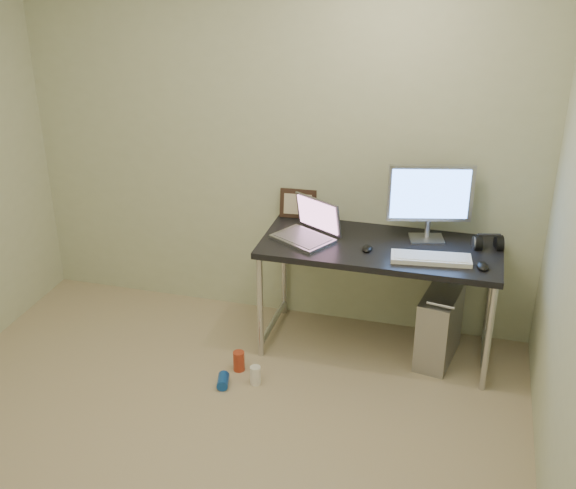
{
  "coord_description": "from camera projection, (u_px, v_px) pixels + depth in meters",
  "views": [
    {
      "loc": [
        1.27,
        -2.64,
        2.64
      ],
      "look_at": [
        0.26,
        1.08,
        0.85
      ],
      "focal_mm": 45.0,
      "sensor_mm": 36.0,
      "label": 1
    }
  ],
  "objects": [
    {
      "name": "monitor",
      "position": [
        430.0,
        197.0,
        4.43
      ],
      "size": [
        0.52,
        0.2,
        0.49
      ],
      "rotation": [
        0.0,
        0.0,
        0.24
      ],
      "color": "#A5A6AD",
      "rests_on": "desk"
    },
    {
      "name": "webcam",
      "position": [
        327.0,
        211.0,
        4.74
      ],
      "size": [
        0.04,
        0.03,
        0.12
      ],
      "rotation": [
        0.0,
        0.0,
        0.02
      ],
      "color": "silver",
      "rests_on": "desk"
    },
    {
      "name": "mouse_right",
      "position": [
        483.0,
        265.0,
        4.18
      ],
      "size": [
        0.09,
        0.12,
        0.04
      ],
      "primitive_type": "ellipsoid",
      "rotation": [
        0.0,
        0.0,
        0.19
      ],
      "color": "black",
      "rests_on": "desk"
    },
    {
      "name": "wall_back",
      "position": [
        277.0,
        143.0,
        4.73
      ],
      "size": [
        3.5,
        0.02,
        2.5
      ],
      "primitive_type": "cube",
      "color": "beige",
      "rests_on": "ground"
    },
    {
      "name": "can_white",
      "position": [
        255.0,
        375.0,
        4.4
      ],
      "size": [
        0.08,
        0.08,
        0.12
      ],
      "primitive_type": "cylinder",
      "rotation": [
        0.0,
        0.0,
        0.19
      ],
      "color": "white",
      "rests_on": "ground"
    },
    {
      "name": "headphones",
      "position": [
        488.0,
        243.0,
        4.42
      ],
      "size": [
        0.2,
        0.11,
        0.12
      ],
      "rotation": [
        0.0,
        0.0,
        0.23
      ],
      "color": "black",
      "rests_on": "desk"
    },
    {
      "name": "picture_frame",
      "position": [
        298.0,
        204.0,
        4.84
      ],
      "size": [
        0.25,
        0.09,
        0.2
      ],
      "primitive_type": "cube",
      "rotation": [
        -0.21,
        0.0,
        0.09
      ],
      "color": "black",
      "rests_on": "desk"
    },
    {
      "name": "cable_b",
      "position": [
        451.0,
        288.0,
        4.75
      ],
      "size": [
        0.02,
        0.11,
        0.71
      ],
      "primitive_type": "cylinder",
      "rotation": [
        0.14,
        0.0,
        0.09
      ],
      "color": "black",
      "rests_on": "ground"
    },
    {
      "name": "desk",
      "position": [
        380.0,
        257.0,
        4.51
      ],
      "size": [
        1.48,
        0.65,
        0.75
      ],
      "color": "black",
      "rests_on": "ground"
    },
    {
      "name": "cable_a",
      "position": [
        437.0,
        282.0,
        4.78
      ],
      "size": [
        0.01,
        0.16,
        0.69
      ],
      "primitive_type": "cylinder",
      "rotation": [
        0.21,
        0.0,
        0.0
      ],
      "color": "black",
      "rests_on": "ground"
    },
    {
      "name": "laptop",
      "position": [
        309.0,
        229.0,
        4.55
      ],
      "size": [
        0.45,
        0.43,
        0.25
      ],
      "rotation": [
        0.0,
        0.0,
        -0.52
      ],
      "color": "#A5A6AD",
      "rests_on": "desk"
    },
    {
      "name": "can_blue",
      "position": [
        223.0,
        381.0,
        4.39
      ],
      "size": [
        0.1,
        0.14,
        0.07
      ],
      "primitive_type": "cylinder",
      "rotation": [
        1.57,
        0.0,
        0.25
      ],
      "color": "#1549AC",
      "rests_on": "ground"
    },
    {
      "name": "can_red",
      "position": [
        239.0,
        361.0,
        4.53
      ],
      "size": [
        0.09,
        0.09,
        0.13
      ],
      "primitive_type": "cylinder",
      "rotation": [
        0.0,
        0.0,
        0.29
      ],
      "color": "#BB3E24",
      "rests_on": "ground"
    },
    {
      "name": "tower_computer",
      "position": [
        439.0,
        326.0,
        4.58
      ],
      "size": [
        0.28,
        0.48,
        0.5
      ],
      "rotation": [
        0.0,
        0.0,
        -0.17
      ],
      "color": "#A9AAAE",
      "rests_on": "ground"
    },
    {
      "name": "mouse_left",
      "position": [
        367.0,
        248.0,
        4.4
      ],
      "size": [
        0.06,
        0.1,
        0.03
      ],
      "primitive_type": "ellipsoid",
      "rotation": [
        0.0,
        0.0,
        -0.0
      ],
      "color": "black",
      "rests_on": "desk"
    },
    {
      "name": "floor",
      "position": [
        185.0,
        473.0,
        3.72
      ],
      "size": [
        3.5,
        3.5,
        0.0
      ],
      "primitive_type": "plane",
      "color": "tan",
      "rests_on": "ground"
    },
    {
      "name": "keyboard",
      "position": [
        431.0,
        259.0,
        4.27
      ],
      "size": [
        0.49,
        0.21,
        0.03
      ],
      "primitive_type": "cube",
      "rotation": [
        0.0,
        0.0,
        0.12
      ],
      "color": "white",
      "rests_on": "desk"
    }
  ]
}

